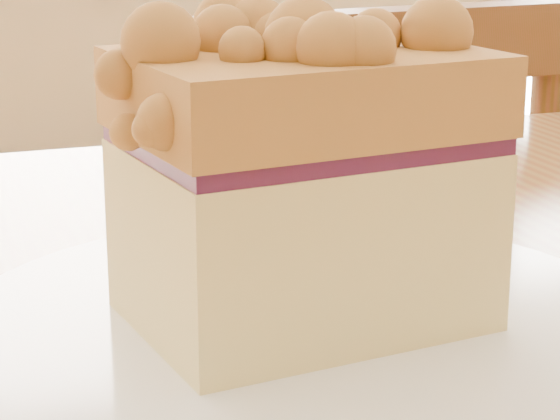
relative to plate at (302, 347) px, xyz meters
name	(u,v)px	position (x,y,z in m)	size (l,w,h in m)	color
plate	(302,347)	(0.00, 0.00, 0.00)	(0.25, 0.25, 0.02)	white
cake_slice	(301,163)	(0.00, 0.00, 0.07)	(0.13, 0.11, 0.11)	#FBD98E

